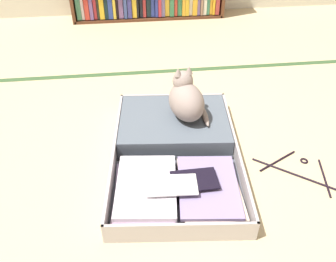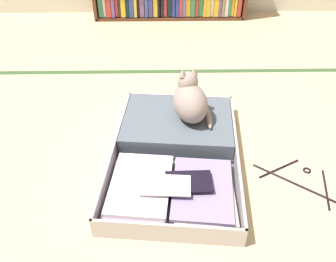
% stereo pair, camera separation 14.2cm
% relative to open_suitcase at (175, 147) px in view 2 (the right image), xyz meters
% --- Properties ---
extents(ground_plane, '(10.00, 10.00, 0.00)m').
position_rel_open_suitcase_xyz_m(ground_plane, '(-0.10, -0.19, -0.05)').
color(ground_plane, tan).
extents(tatami_border, '(4.80, 0.05, 0.00)m').
position_rel_open_suitcase_xyz_m(tatami_border, '(-0.10, 0.93, -0.05)').
color(tatami_border, '#33512C').
rests_on(tatami_border, ground_plane).
extents(open_suitcase, '(0.73, 1.05, 0.11)m').
position_rel_open_suitcase_xyz_m(open_suitcase, '(0.00, 0.00, 0.00)').
color(open_suitcase, '#B9B2AF').
rests_on(open_suitcase, ground_plane).
extents(black_cat, '(0.24, 0.30, 0.29)m').
position_rel_open_suitcase_xyz_m(black_cat, '(0.08, 0.19, 0.17)').
color(black_cat, gray).
rests_on(black_cat, open_suitcase).
extents(clothes_hanger, '(0.38, 0.34, 0.01)m').
position_rel_open_suitcase_xyz_m(clothes_hanger, '(0.62, -0.21, -0.04)').
color(clothes_hanger, black).
rests_on(clothes_hanger, ground_plane).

